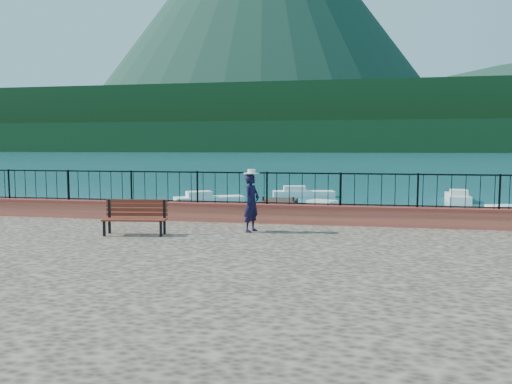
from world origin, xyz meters
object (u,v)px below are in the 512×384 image
(boat_1, at_px, (332,208))
(boat_4, at_px, (304,191))
(person, at_px, (252,203))
(boat_0, at_px, (237,219))
(boat_3, at_px, (209,197))
(boat_5, at_px, (458,195))
(park_bench, at_px, (135,224))

(boat_1, distance_m, boat_4, 9.63)
(person, xyz_separation_m, boat_1, (1.78, 12.09, -1.60))
(boat_0, distance_m, boat_3, 9.59)
(boat_3, bearing_deg, boat_1, -59.02)
(person, bearing_deg, boat_1, 11.44)
(boat_0, bearing_deg, boat_4, 92.73)
(boat_3, distance_m, boat_5, 16.08)
(boat_3, height_order, boat_5, same)
(boat_1, xyz_separation_m, boat_3, (-7.70, 4.35, 0.00))
(boat_0, xyz_separation_m, boat_3, (-3.80, 8.81, 0.00))
(person, xyz_separation_m, boat_4, (-0.52, 21.44, -1.60))
(boat_0, xyz_separation_m, boat_5, (11.68, 13.18, 0.00))
(boat_1, relative_size, boat_3, 0.90)
(person, bearing_deg, boat_3, 39.61)
(boat_0, relative_size, boat_1, 0.90)
(park_bench, height_order, boat_0, park_bench)
(boat_4, distance_m, boat_5, 10.09)
(person, height_order, boat_4, person)
(boat_0, distance_m, boat_4, 13.90)
(person, bearing_deg, boat_5, -4.85)
(park_bench, xyz_separation_m, boat_4, (2.40, 22.49, -1.08))
(person, bearing_deg, boat_4, 21.19)
(boat_5, bearing_deg, boat_1, 144.15)
(person, height_order, boat_5, person)
(park_bench, distance_m, boat_3, 17.78)
(boat_1, bearing_deg, boat_4, 130.37)
(person, distance_m, boat_5, 22.95)
(park_bench, relative_size, person, 1.07)
(boat_0, relative_size, boat_3, 0.81)
(boat_4, bearing_deg, boat_5, -14.78)
(boat_0, relative_size, boat_4, 0.81)
(boat_3, relative_size, boat_5, 1.10)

